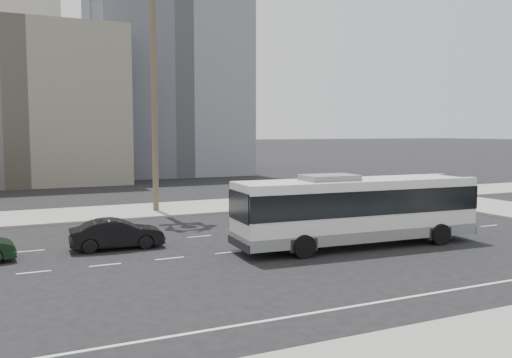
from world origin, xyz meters
TOP-DOWN VIEW (x-y plane):
  - ground at (0.00, 0.00)m, footprint 700.00×700.00m
  - sidewalk_north at (0.00, 15.50)m, footprint 120.00×7.00m
  - midrise_beige_west at (-12.00, 45.00)m, footprint 24.00×18.00m
  - midrise_gray_center at (8.00, 52.00)m, footprint 20.00×20.00m
  - civic_tower at (-2.00, 250.00)m, footprint 42.00×42.00m
  - highrise_right at (45.00, 230.00)m, footprint 26.00×26.00m
  - highrise_far at (70.00, 260.00)m, footprint 22.00×22.00m
  - city_bus at (3.81, -1.37)m, footprint 13.46×3.69m
  - car_a at (-7.86, 3.28)m, footprint 1.85×4.77m

SIDE VIEW (x-z plane):
  - ground at x=0.00m, z-range 0.00..0.00m
  - sidewalk_north at x=0.00m, z-range 0.00..0.15m
  - car_a at x=-7.86m, z-range 0.00..1.55m
  - city_bus at x=3.81m, z-range 0.10..3.93m
  - midrise_beige_west at x=-12.00m, z-range 0.00..18.00m
  - midrise_gray_center at x=8.00m, z-range 0.00..26.00m
  - highrise_far at x=70.00m, z-range 0.00..60.00m
  - highrise_right at x=45.00m, z-range 0.00..70.00m
  - civic_tower at x=-2.00m, z-range -25.67..103.33m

